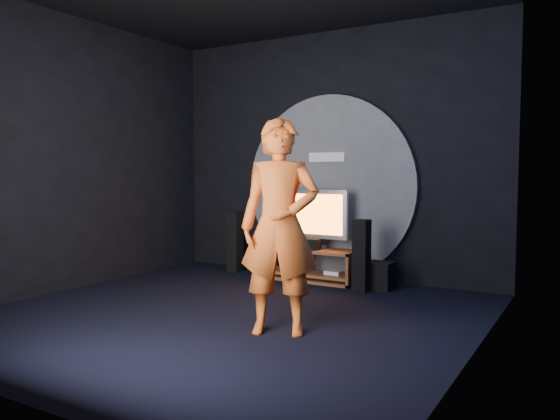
% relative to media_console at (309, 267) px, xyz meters
% --- Properties ---
extents(floor, '(5.00, 5.00, 0.00)m').
position_rel_media_console_xyz_m(floor, '(0.10, -2.05, -0.20)').
color(floor, black).
rests_on(floor, ground).
extents(back_wall, '(5.00, 0.04, 3.50)m').
position_rel_media_console_xyz_m(back_wall, '(0.10, 0.45, 1.55)').
color(back_wall, black).
rests_on(back_wall, ground).
extents(left_wall, '(0.04, 5.00, 3.50)m').
position_rel_media_console_xyz_m(left_wall, '(-2.40, -2.05, 1.55)').
color(left_wall, black).
rests_on(left_wall, ground).
extents(right_wall, '(0.04, 5.00, 3.50)m').
position_rel_media_console_xyz_m(right_wall, '(2.60, -2.05, 1.55)').
color(right_wall, black).
rests_on(right_wall, ground).
extents(wall_disc_panel, '(2.60, 0.11, 2.60)m').
position_rel_media_console_xyz_m(wall_disc_panel, '(0.10, 0.39, 1.11)').
color(wall_disc_panel, '#515156').
rests_on(wall_disc_panel, ground).
extents(media_console, '(1.39, 0.45, 0.45)m').
position_rel_media_console_xyz_m(media_console, '(0.00, 0.00, 0.00)').
color(media_console, brown).
rests_on(media_console, ground).
extents(tv, '(1.09, 0.22, 0.82)m').
position_rel_media_console_xyz_m(tv, '(-0.01, 0.07, 0.70)').
color(tv, silver).
rests_on(tv, media_console).
extents(center_speaker, '(0.40, 0.15, 0.15)m').
position_rel_media_console_xyz_m(center_speaker, '(-0.01, -0.08, 0.33)').
color(center_speaker, black).
rests_on(center_speaker, media_console).
extents(remote, '(0.18, 0.05, 0.02)m').
position_rel_media_console_xyz_m(remote, '(-0.37, -0.12, 0.27)').
color(remote, black).
rests_on(remote, media_console).
extents(tower_speaker_left, '(0.18, 0.20, 0.91)m').
position_rel_media_console_xyz_m(tower_speaker_left, '(-1.29, 0.05, 0.26)').
color(tower_speaker_left, black).
rests_on(tower_speaker_left, ground).
extents(tower_speaker_right, '(0.18, 0.20, 0.91)m').
position_rel_media_console_xyz_m(tower_speaker_right, '(0.89, -0.27, 0.26)').
color(tower_speaker_right, black).
rests_on(tower_speaker_right, ground).
extents(subwoofer, '(0.32, 0.32, 0.35)m').
position_rel_media_console_xyz_m(subwoofer, '(1.05, -0.04, -0.02)').
color(subwoofer, black).
rests_on(subwoofer, ground).
extents(player, '(0.86, 0.73, 2.01)m').
position_rel_media_console_xyz_m(player, '(0.91, -2.34, 0.81)').
color(player, '#D9581D').
rests_on(player, ground).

